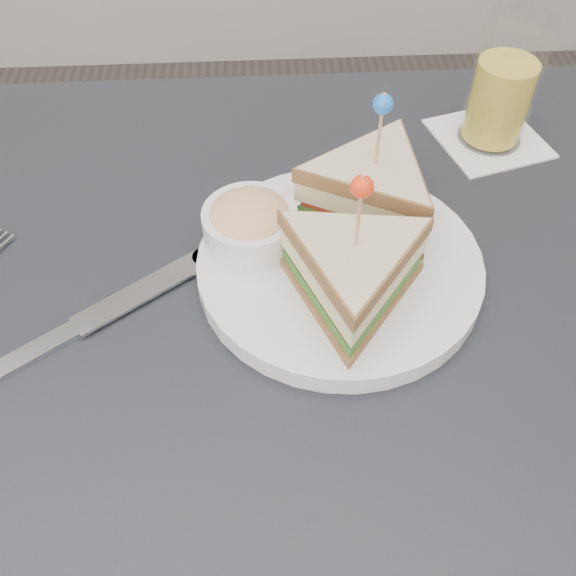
{
  "coord_description": "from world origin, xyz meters",
  "views": [
    {
      "loc": [
        -0.01,
        -0.32,
        1.18
      ],
      "look_at": [
        0.01,
        0.01,
        0.8
      ],
      "focal_mm": 40.0,
      "sensor_mm": 36.0,
      "label": 1
    }
  ],
  "objects": [
    {
      "name": "table",
      "position": [
        0.0,
        0.0,
        0.67
      ],
      "size": [
        0.8,
        0.8,
        0.75
      ],
      "color": "black",
      "rests_on": "ground"
    },
    {
      "name": "plate_meal",
      "position": [
        0.06,
        0.07,
        0.79
      ],
      "size": [
        0.33,
        0.33,
        0.15
      ],
      "rotation": [
        0.0,
        0.0,
        0.39
      ],
      "color": "white",
      "rests_on": "table"
    },
    {
      "name": "cutlery_knife",
      "position": [
        -0.16,
        0.02,
        0.75
      ],
      "size": [
        0.21,
        0.16,
        0.01
      ],
      "rotation": [
        0.0,
        0.0,
        -0.95
      ],
      "color": "silver",
      "rests_on": "table"
    },
    {
      "name": "drink_set",
      "position": [
        0.25,
        0.26,
        0.81
      ],
      "size": [
        0.13,
        0.13,
        0.14
      ],
      "rotation": [
        0.0,
        0.0,
        0.28
      ],
      "color": "white",
      "rests_on": "table"
    }
  ]
}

